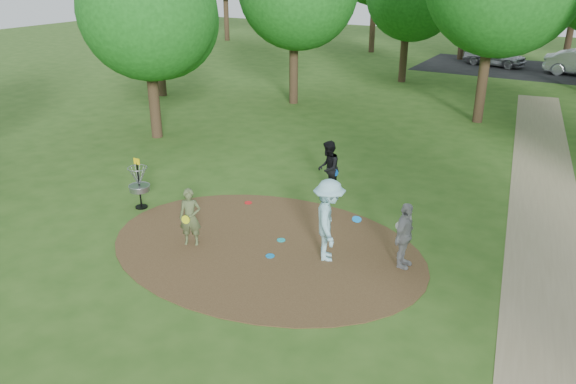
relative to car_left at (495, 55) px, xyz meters
The scene contains 14 objects.
ground 30.37m from the car_left, 89.46° to the right, with size 100.00×100.00×0.00m, color #2D5119.
dirt_clearing 30.37m from the car_left, 89.46° to the right, with size 8.40×8.40×0.02m, color #47301C.
footpath 29.17m from the car_left, 76.54° to the right, with size 2.00×40.00×0.01m, color #8C7A5B.
parking_lot 2.42m from the car_left, ahead, with size 14.00×8.00×0.01m, color black.
player_observer_with_disc 31.18m from the car_left, 92.63° to the right, with size 0.66×0.58×1.53m.
player_throwing_with_disc 30.14m from the car_left, 86.32° to the right, with size 1.50×1.54×2.06m.
player_walking_with_disc 26.42m from the car_left, 89.69° to the right, with size 0.88×1.00×1.74m.
player_waiting_with_disc 29.77m from the car_left, 82.95° to the right, with size 0.45×0.98×1.64m.
disc_ground_cyan 29.87m from the car_left, 89.08° to the right, with size 0.22×0.22×0.02m, color #16ABB5.
disc_ground_blue 30.74m from the car_left, 88.75° to the right, with size 0.22×0.22×0.02m, color #0C81D3.
disc_ground_red 28.29m from the car_left, 93.28° to the right, with size 0.22×0.22×0.02m, color red.
car_left is the anchor object (origin of this frame).
disc_golf_basket 30.35m from the car_left, 97.98° to the right, with size 0.63×0.63×1.54m.
tree_ring 20.79m from the car_left, 82.52° to the right, with size 36.77×46.05×9.87m.
Camera 1 is at (6.83, -10.74, 6.81)m, focal length 35.00 mm.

